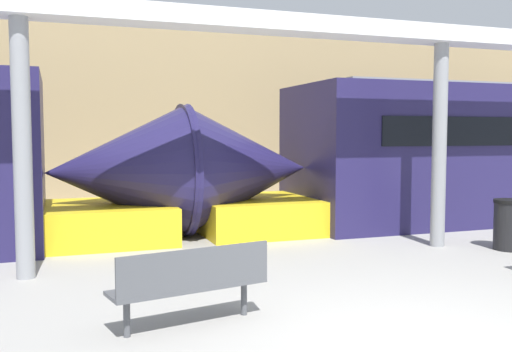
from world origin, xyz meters
TOP-DOWN VIEW (x-y plane):
  - ground_plane at (0.00, 0.00)m, footprint 60.00×60.00m
  - station_wall at (0.00, 12.05)m, footprint 56.00×0.20m
  - train_left at (7.23, 6.76)m, footprint 15.92×2.93m
  - bench_near at (-1.84, 1.37)m, footprint 1.75×0.78m
  - trash_bin at (4.34, 3.48)m, footprint 0.55×0.55m
  - support_column_near at (3.36, 4.18)m, footprint 0.26×0.26m
  - support_column_far at (-3.59, 4.18)m, footprint 0.26×0.26m
  - canopy_beam at (3.36, 4.18)m, footprint 28.00×0.60m

SIDE VIEW (x-z plane):
  - ground_plane at x=0.00m, z-range 0.00..0.00m
  - trash_bin at x=4.34m, z-range 0.00..0.89m
  - bench_near at x=-1.84m, z-range 0.08..0.94m
  - train_left at x=7.23m, z-range -0.09..3.11m
  - support_column_near at x=3.36m, z-range 0.00..3.64m
  - support_column_far at x=-3.59m, z-range 0.00..3.64m
  - station_wall at x=0.00m, z-range 0.00..5.00m
  - canopy_beam at x=3.36m, z-range 3.64..3.92m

